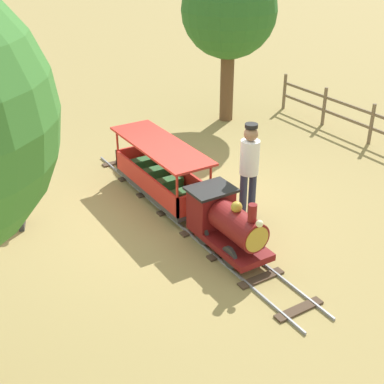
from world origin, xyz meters
TOP-DOWN VIEW (x-y plane):
  - ground_plane at (0.00, 0.00)m, footprint 60.00×60.00m
  - track at (0.00, 0.26)m, footprint 0.71×6.05m
  - locomotive at (0.00, 1.30)m, footprint 0.67×1.44m
  - passenger_car at (0.00, -0.64)m, footprint 0.77×2.35m
  - conductor_person at (-0.84, 0.71)m, footprint 0.30×0.30m
  - oak_tree_near at (-3.29, -3.36)m, footprint 2.15×2.15m

SIDE VIEW (x-z plane):
  - ground_plane at x=0.00m, z-range 0.00..0.00m
  - track at x=0.00m, z-range 0.00..0.04m
  - passenger_car at x=0.00m, z-range -0.06..0.91m
  - locomotive at x=0.00m, z-range -0.01..0.98m
  - conductor_person at x=-0.84m, z-range 0.15..1.77m
  - oak_tree_near at x=-3.29m, z-range 0.71..4.35m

